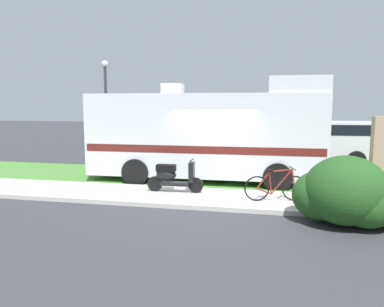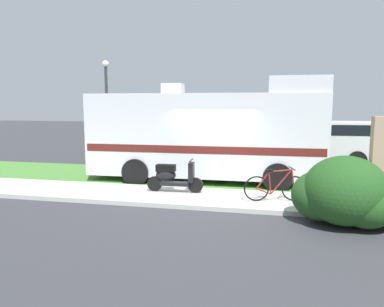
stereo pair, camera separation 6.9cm
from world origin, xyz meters
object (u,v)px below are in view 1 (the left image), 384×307
Objects in this scene: bicycle at (276,187)px; bottle_spare at (359,205)px; scooter at (173,176)px; motorhome_rv at (209,133)px; street_lamp_post at (106,103)px; pickup_truck_near at (327,142)px.

bicycle is 6.20× the size of bottle_spare.
motorhome_rv is at bearing 73.23° from scooter.
bottle_spare is at bearing -30.66° from street_lamp_post.
bicycle is (2.92, -0.41, -0.08)m from scooter.
street_lamp_post is at bearing 155.39° from motorhome_rv.
street_lamp_post is at bearing 132.62° from scooter.
pickup_truck_near reaches higher than scooter.
bottle_spare is (4.20, -3.14, -1.43)m from motorhome_rv.
motorhome_rv reaches higher than pickup_truck_near.
scooter is at bearing -106.77° from motorhome_rv.
scooter is 4.97m from bottle_spare.
bottle_spare is at bearing -36.78° from motorhome_rv.
bottle_spare is (-0.36, -7.58, -0.77)m from pickup_truck_near.
pickup_truck_near is at bearing 52.05° from scooter.
pickup_truck_near is at bearing 71.95° from bicycle.
street_lamp_post reaches higher than motorhome_rv.
scooter is at bearing -47.38° from street_lamp_post.
pickup_truck_near is at bearing 13.44° from street_lamp_post.
bottle_spare is at bearing -12.73° from bicycle.
scooter reaches higher than bottle_spare.
scooter is 6.46m from street_lamp_post.
bicycle is 7.53m from pickup_truck_near.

